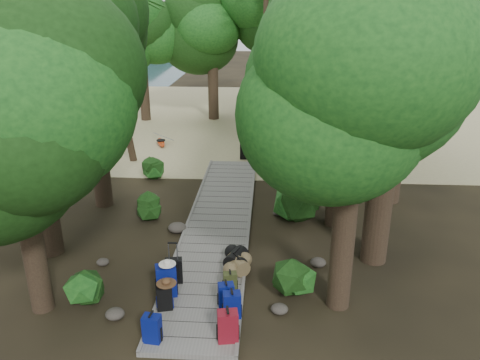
# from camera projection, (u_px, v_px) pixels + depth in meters

# --- Properties ---
(ground) EXTENTS (120.00, 120.00, 0.00)m
(ground) POSITION_uv_depth(u_px,v_px,m) (215.00, 239.00, 13.80)
(ground) COLOR #2F2717
(ground) RESTS_ON ground
(sand_beach) EXTENTS (40.00, 22.00, 0.02)m
(sand_beach) POSITION_uv_depth(u_px,v_px,m) (244.00, 117.00, 28.75)
(sand_beach) COLOR tan
(sand_beach) RESTS_ON ground
(boardwalk) EXTENTS (2.00, 12.00, 0.12)m
(boardwalk) POSITION_uv_depth(u_px,v_px,m) (219.00, 223.00, 14.71)
(boardwalk) COLOR slate
(boardwalk) RESTS_ON ground
(backpack_left_a) EXTENTS (0.38, 0.29, 0.66)m
(backpack_left_a) POSITION_uv_depth(u_px,v_px,m) (152.00, 327.00, 9.35)
(backpack_left_a) COLOR navy
(backpack_left_a) RESTS_ON boardwalk
(backpack_left_b) EXTENTS (0.39, 0.32, 0.63)m
(backpack_left_b) POSITION_uv_depth(u_px,v_px,m) (165.00, 296.00, 10.37)
(backpack_left_b) COLOR black
(backpack_left_b) RESTS_ON boardwalk
(backpack_left_c) EXTENTS (0.54, 0.45, 0.86)m
(backpack_left_c) POSITION_uv_depth(u_px,v_px,m) (166.00, 279.00, 10.82)
(backpack_left_c) COLOR navy
(backpack_left_c) RESTS_ON boardwalk
(backpack_right_a) EXTENTS (0.45, 0.36, 0.73)m
(backpack_right_a) POSITION_uv_depth(u_px,v_px,m) (228.00, 325.00, 9.37)
(backpack_right_a) COLOR maroon
(backpack_right_a) RESTS_ON boardwalk
(backpack_right_b) EXTENTS (0.42, 0.33, 0.68)m
(backpack_right_b) POSITION_uv_depth(u_px,v_px,m) (232.00, 304.00, 10.05)
(backpack_right_b) COLOR navy
(backpack_right_b) RESTS_ON boardwalk
(backpack_right_c) EXTENTS (0.40, 0.32, 0.60)m
(backpack_right_c) POSITION_uv_depth(u_px,v_px,m) (226.00, 293.00, 10.50)
(backpack_right_c) COLOR navy
(backpack_right_c) RESTS_ON boardwalk
(backpack_right_d) EXTENTS (0.36, 0.29, 0.49)m
(backpack_right_d) POSITION_uv_depth(u_px,v_px,m) (230.00, 280.00, 11.09)
(backpack_right_d) COLOR #3A3C1C
(backpack_right_d) RESTS_ON boardwalk
(duffel_right_khaki) EXTENTS (0.67, 0.74, 0.41)m
(duffel_right_khaki) POSITION_uv_depth(u_px,v_px,m) (238.00, 265.00, 11.85)
(duffel_right_khaki) COLOR brown
(duffel_right_khaki) RESTS_ON boardwalk
(duffel_right_black) EXTENTS (0.65, 0.80, 0.43)m
(duffel_right_black) POSITION_uv_depth(u_px,v_px,m) (236.00, 258.00, 12.11)
(duffel_right_black) COLOR black
(duffel_right_black) RESTS_ON boardwalk
(suitcase_on_boardwalk) EXTENTS (0.44, 0.29, 0.63)m
(suitcase_on_boardwalk) POSITION_uv_depth(u_px,v_px,m) (174.00, 271.00, 11.37)
(suitcase_on_boardwalk) COLOR black
(suitcase_on_boardwalk) RESTS_ON boardwalk
(lone_suitcase_on_sand) EXTENTS (0.45, 0.27, 0.68)m
(lone_suitcase_on_sand) POSITION_uv_depth(u_px,v_px,m) (245.00, 151.00, 20.85)
(lone_suitcase_on_sand) COLOR black
(lone_suitcase_on_sand) RESTS_ON sand_beach
(hat_brown) EXTENTS (0.45, 0.45, 0.13)m
(hat_brown) POSITION_uv_depth(u_px,v_px,m) (166.00, 281.00, 10.26)
(hat_brown) COLOR #51351E
(hat_brown) RESTS_ON backpack_left_b
(hat_white) EXTENTS (0.39, 0.39, 0.13)m
(hat_white) POSITION_uv_depth(u_px,v_px,m) (167.00, 262.00, 10.59)
(hat_white) COLOR silver
(hat_white) RESTS_ON backpack_left_c
(kayak) EXTENTS (1.65, 3.18, 0.31)m
(kayak) POSITION_uv_depth(u_px,v_px,m) (161.00, 141.00, 23.05)
(kayak) COLOR #B0320F
(kayak) RESTS_ON sand_beach
(sun_lounger) EXTENTS (0.78, 2.09, 0.66)m
(sun_lounger) POSITION_uv_depth(u_px,v_px,m) (288.00, 140.00, 22.62)
(sun_lounger) COLOR silver
(sun_lounger) RESTS_ON sand_beach
(tree_right_a) EXTENTS (4.44, 4.44, 7.41)m
(tree_right_a) POSITION_uv_depth(u_px,v_px,m) (351.00, 151.00, 9.50)
(tree_right_a) COLOR black
(tree_right_a) RESTS_ON ground
(tree_right_b) EXTENTS (5.50, 5.50, 9.83)m
(tree_right_b) POSITION_uv_depth(u_px,v_px,m) (393.00, 77.00, 10.98)
(tree_right_b) COLOR black
(tree_right_b) RESTS_ON ground
(tree_right_c) EXTENTS (4.89, 4.89, 8.46)m
(tree_right_c) POSITION_uv_depth(u_px,v_px,m) (344.00, 90.00, 13.31)
(tree_right_c) COLOR black
(tree_right_c) RESTS_ON ground
(tree_right_d) EXTENTS (6.03, 6.03, 11.05)m
(tree_right_d) POSITION_uv_depth(u_px,v_px,m) (407.00, 38.00, 14.63)
(tree_right_d) COLOR black
(tree_right_d) RESTS_ON ground
(tree_right_e) EXTENTS (5.08, 5.08, 9.14)m
(tree_right_e) POSITION_uv_depth(u_px,v_px,m) (338.00, 57.00, 18.49)
(tree_right_e) COLOR black
(tree_right_e) RESTS_ON ground
(tree_right_f) EXTENTS (6.14, 6.14, 10.97)m
(tree_right_f) POSITION_uv_depth(u_px,v_px,m) (382.00, 30.00, 20.29)
(tree_right_f) COLOR black
(tree_right_f) RESTS_ON ground
(tree_left_a) EXTENTS (4.20, 4.20, 6.99)m
(tree_left_a) POSITION_uv_depth(u_px,v_px,m) (18.00, 163.00, 9.46)
(tree_left_a) COLOR black
(tree_left_a) RESTS_ON ground
(tree_left_b) EXTENTS (5.15, 5.15, 9.27)m
(tree_left_b) POSITION_uv_depth(u_px,v_px,m) (26.00, 86.00, 11.47)
(tree_left_b) COLOR black
(tree_left_b) RESTS_ON ground
(tree_left_c) EXTENTS (4.94, 4.94, 8.58)m
(tree_left_c) POSITION_uv_depth(u_px,v_px,m) (91.00, 79.00, 14.72)
(tree_left_c) COLOR black
(tree_left_c) RESTS_ON ground
(tree_back_a) EXTENTS (5.09, 5.09, 8.81)m
(tree_back_a) POSITION_uv_depth(u_px,v_px,m) (212.00, 44.00, 26.81)
(tree_back_a) COLOR black
(tree_back_a) RESTS_ON ground
(tree_back_b) EXTENTS (5.84, 5.84, 10.43)m
(tree_back_b) POSITION_uv_depth(u_px,v_px,m) (268.00, 28.00, 27.10)
(tree_back_b) COLOR black
(tree_back_b) RESTS_ON ground
(tree_back_c) EXTENTS (4.57, 4.57, 8.22)m
(tree_back_c) POSITION_uv_depth(u_px,v_px,m) (338.00, 50.00, 26.28)
(tree_back_c) COLOR black
(tree_back_c) RESTS_ON ground
(tree_back_d) EXTENTS (4.79, 4.79, 7.98)m
(tree_back_d) POSITION_uv_depth(u_px,v_px,m) (141.00, 52.00, 26.71)
(tree_back_d) COLOR black
(tree_back_d) RESTS_ON ground
(palm_right_a) EXTENTS (4.49, 4.49, 7.65)m
(palm_right_a) POSITION_uv_depth(u_px,v_px,m) (298.00, 81.00, 17.50)
(palm_right_a) COLOR #134716
(palm_right_a) RESTS_ON ground
(palm_right_b) EXTENTS (4.00, 4.00, 7.72)m
(palm_right_b) POSITION_uv_depth(u_px,v_px,m) (333.00, 64.00, 22.17)
(palm_right_b) COLOR #134716
(palm_right_b) RESTS_ON ground
(palm_right_c) EXTENTS (4.66, 4.66, 7.41)m
(palm_right_c) POSITION_uv_depth(u_px,v_px,m) (280.00, 63.00, 23.89)
(palm_right_c) COLOR #134716
(palm_right_c) RESTS_ON ground
(palm_left_a) EXTENTS (4.28, 4.28, 6.82)m
(palm_left_a) POSITION_uv_depth(u_px,v_px,m) (121.00, 84.00, 19.52)
(palm_left_a) COLOR #134716
(palm_left_a) RESTS_ON ground
(rock_left_a) EXTENTS (0.43, 0.39, 0.24)m
(rock_left_a) POSITION_uv_depth(u_px,v_px,m) (115.00, 314.00, 10.29)
(rock_left_a) COLOR #4C473F
(rock_left_a) RESTS_ON ground
(rock_left_b) EXTENTS (0.33, 0.30, 0.18)m
(rock_left_b) POSITION_uv_depth(u_px,v_px,m) (103.00, 262.00, 12.42)
(rock_left_b) COLOR #4C473F
(rock_left_b) RESTS_ON ground
(rock_left_c) EXTENTS (0.55, 0.50, 0.30)m
(rock_left_c) POSITION_uv_depth(u_px,v_px,m) (177.00, 228.00, 14.19)
(rock_left_c) COLOR #4C473F
(rock_left_c) RESTS_ON ground
(rock_left_d) EXTENTS (0.32, 0.29, 0.18)m
(rock_left_d) POSITION_uv_depth(u_px,v_px,m) (153.00, 197.00, 16.66)
(rock_left_d) COLOR #4C473F
(rock_left_d) RESTS_ON ground
(rock_right_a) EXTENTS (0.39, 0.35, 0.22)m
(rock_right_a) POSITION_uv_depth(u_px,v_px,m) (279.00, 309.00, 10.47)
(rock_right_a) COLOR #4C473F
(rock_right_a) RESTS_ON ground
(rock_right_b) EXTENTS (0.42, 0.38, 0.23)m
(rock_right_b) POSITION_uv_depth(u_px,v_px,m) (318.00, 262.00, 12.35)
(rock_right_b) COLOR #4C473F
(rock_right_b) RESTS_ON ground
(rock_right_c) EXTENTS (0.30, 0.27, 0.17)m
(rock_right_c) POSITION_uv_depth(u_px,v_px,m) (277.00, 213.00, 15.36)
(rock_right_c) COLOR #4C473F
(rock_right_c) RESTS_ON ground
(rock_right_d) EXTENTS (0.57, 0.51, 0.31)m
(rock_right_d) POSITION_uv_depth(u_px,v_px,m) (307.00, 187.00, 17.34)
(rock_right_d) COLOR #4C473F
(rock_right_d) RESTS_ON ground
(shrub_left_a) EXTENTS (1.05, 1.05, 0.95)m
(shrub_left_a) POSITION_uv_depth(u_px,v_px,m) (82.00, 289.00, 10.58)
(shrub_left_a) COLOR #144315
(shrub_left_a) RESTS_ON ground
(shrub_left_b) EXTENTS (0.90, 0.90, 0.81)m
(shrub_left_b) POSITION_uv_depth(u_px,v_px,m) (152.00, 207.00, 15.03)
(shrub_left_b) COLOR #144315
(shrub_left_b) RESTS_ON ground
(shrub_left_c) EXTENTS (1.06, 1.06, 0.96)m
(shrub_left_c) POSITION_uv_depth(u_px,v_px,m) (153.00, 167.00, 18.45)
(shrub_left_c) COLOR #144315
(shrub_left_c) RESTS_ON ground
(shrub_right_a) EXTENTS (1.06, 1.06, 0.95)m
(shrub_right_a) POSITION_uv_depth(u_px,v_px,m) (292.00, 280.00, 10.89)
(shrub_right_a) COLOR #144315
(shrub_right_a) RESTS_ON ground
(shrub_right_b) EXTENTS (1.49, 1.49, 1.34)m
(shrub_right_b) POSITION_uv_depth(u_px,v_px,m) (298.00, 200.00, 14.87)
(shrub_right_b) COLOR #144315
(shrub_right_b) RESTS_ON ground
(shrub_right_c) EXTENTS (0.76, 0.76, 0.68)m
(shrub_right_c) POSITION_uv_depth(u_px,v_px,m) (278.00, 165.00, 19.11)
(shrub_right_c) COLOR #144315
(shrub_right_c) RESTS_ON ground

